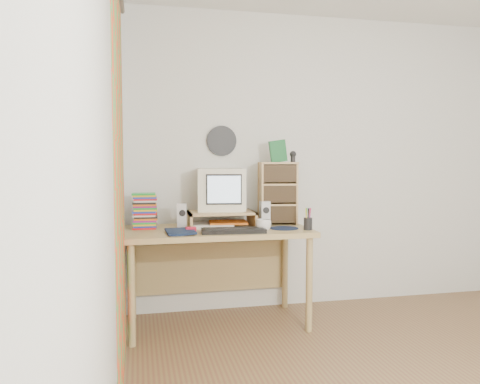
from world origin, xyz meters
name	(u,v)px	position (x,y,z in m)	size (l,w,h in m)	color
back_wall	(325,162)	(0.00, 1.75, 1.25)	(3.50, 3.50, 0.00)	silver
left_wall	(106,167)	(-1.75, 0.00, 1.25)	(3.50, 3.50, 0.00)	silver
curtain	(120,184)	(-1.71, 0.48, 1.15)	(2.20, 2.20, 0.00)	#E44320
wall_disc	(222,141)	(-0.93, 1.73, 1.43)	(0.25, 0.25, 0.02)	black
desk	(216,244)	(-1.03, 1.44, 0.62)	(1.40, 0.70, 0.75)	tan
monitor_riser	(221,215)	(-0.98, 1.48, 0.84)	(0.52, 0.30, 0.12)	tan
crt_monitor	(221,190)	(-0.97, 1.53, 1.04)	(0.35, 0.35, 0.34)	silver
speaker_left	(182,216)	(-1.29, 1.42, 0.85)	(0.07, 0.07, 0.19)	silver
speaker_right	(265,213)	(-0.63, 1.45, 0.85)	(0.07, 0.07, 0.20)	silver
keyboard	(233,231)	(-0.95, 1.15, 0.77)	(0.46, 0.15, 0.03)	black
dvd_stack	(145,213)	(-1.57, 1.49, 0.87)	(0.17, 0.12, 0.25)	brown
cd_rack	(278,193)	(-0.50, 1.51, 1.00)	(0.30, 0.16, 0.50)	tan
mug	(264,225)	(-0.72, 1.18, 0.79)	(0.11, 0.11, 0.09)	silver
diary	(166,230)	(-1.42, 1.21, 0.77)	(0.24, 0.18, 0.05)	#101D3C
mousepad	(284,228)	(-0.53, 1.27, 0.75)	(0.22, 0.22, 0.00)	#101C36
pen_cup	(308,221)	(-0.38, 1.17, 0.81)	(0.06, 0.06, 0.13)	black
papers	(218,224)	(-1.01, 1.47, 0.77)	(0.34, 0.25, 0.04)	silver
red_box	(191,229)	(-1.24, 1.26, 0.77)	(0.07, 0.05, 0.04)	red
game_box	(278,151)	(-0.51, 1.49, 1.34)	(0.14, 0.03, 0.17)	#1C6332
webcam	(293,156)	(-0.39, 1.47, 1.30)	(0.05, 0.05, 0.09)	black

